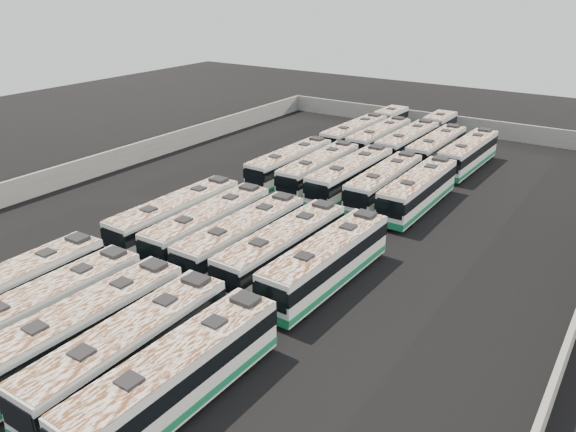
# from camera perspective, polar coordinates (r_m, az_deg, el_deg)

# --- Properties ---
(ground) EXTENTS (140.00, 140.00, 0.00)m
(ground) POSITION_cam_1_polar(r_m,az_deg,el_deg) (45.90, -0.34, -0.67)
(ground) COLOR black
(ground) RESTS_ON ground
(perimeter_wall) EXTENTS (45.20, 73.20, 2.20)m
(perimeter_wall) POSITION_cam_1_polar(r_m,az_deg,el_deg) (45.47, -0.34, 0.60)
(perimeter_wall) COLOR slate
(perimeter_wall) RESTS_ON ground
(bus_front_far_left) EXTENTS (2.71, 11.74, 3.30)m
(bus_front_far_left) POSITION_cam_1_polar(r_m,az_deg,el_deg) (36.55, -26.27, -6.88)
(bus_front_far_left) COLOR silver
(bus_front_far_left) RESTS_ON ground
(bus_front_left) EXTENTS (2.49, 11.63, 3.27)m
(bus_front_left) POSITION_cam_1_polar(r_m,az_deg,el_deg) (33.90, -23.33, -8.72)
(bus_front_left) COLOR silver
(bus_front_left) RESTS_ON ground
(bus_front_center) EXTENTS (2.67, 11.89, 3.34)m
(bus_front_center) POSITION_cam_1_polar(r_m,az_deg,el_deg) (31.51, -19.91, -10.62)
(bus_front_center) COLOR silver
(bus_front_center) RESTS_ON ground
(bus_front_right) EXTENTS (2.79, 12.02, 3.37)m
(bus_front_right) POSITION_cam_1_polar(r_m,az_deg,el_deg) (29.19, -15.76, -12.91)
(bus_front_right) COLOR silver
(bus_front_right) RESTS_ON ground
(bus_front_far_right) EXTENTS (2.74, 12.04, 3.38)m
(bus_front_far_right) POSITION_cam_1_polar(r_m,az_deg,el_deg) (27.07, -11.14, -15.62)
(bus_front_far_right) COLOR silver
(bus_front_far_right) RESTS_ON ground
(bus_midfront_far_left) EXTENTS (2.66, 11.98, 3.37)m
(bus_midfront_far_left) POSITION_cam_1_polar(r_m,az_deg,el_deg) (43.55, -11.28, -0.02)
(bus_midfront_far_left) COLOR silver
(bus_midfront_far_left) RESTS_ON ground
(bus_midfront_left) EXTENTS (2.77, 11.93, 3.35)m
(bus_midfront_left) POSITION_cam_1_polar(r_m,az_deg,el_deg) (41.45, -8.00, -1.02)
(bus_midfront_left) COLOR silver
(bus_midfront_left) RESTS_ON ground
(bus_midfront_center) EXTENTS (2.55, 11.90, 3.35)m
(bus_midfront_center) POSITION_cam_1_polar(r_m,az_deg,el_deg) (39.35, -4.63, -2.22)
(bus_midfront_center) COLOR silver
(bus_midfront_center) RESTS_ON ground
(bus_midfront_right) EXTENTS (2.82, 12.06, 3.38)m
(bus_midfront_right) POSITION_cam_1_polar(r_m,az_deg,el_deg) (37.68, -0.50, -3.31)
(bus_midfront_right) COLOR silver
(bus_midfront_right) RESTS_ON ground
(bus_midfront_far_right) EXTENTS (2.84, 12.12, 3.40)m
(bus_midfront_far_right) POSITION_cam_1_polar(r_m,az_deg,el_deg) (36.07, 3.96, -4.62)
(bus_midfront_far_right) COLOR silver
(bus_midfront_far_right) RESTS_ON ground
(bus_midback_far_left) EXTENTS (2.62, 11.63, 3.27)m
(bus_midback_far_left) POSITION_cam_1_polar(r_m,az_deg,el_deg) (55.10, 0.23, 5.30)
(bus_midback_far_left) COLOR silver
(bus_midback_far_left) RESTS_ON ground
(bus_midback_left) EXTENTS (2.78, 11.78, 3.30)m
(bus_midback_left) POSITION_cam_1_polar(r_m,az_deg,el_deg) (53.32, 3.19, 4.67)
(bus_midback_left) COLOR silver
(bus_midback_left) RESTS_ON ground
(bus_midback_center) EXTENTS (2.70, 12.17, 3.42)m
(bus_midback_center) POSITION_cam_1_polar(r_m,az_deg,el_deg) (51.70, 6.38, 4.03)
(bus_midback_center) COLOR silver
(bus_midback_center) RESTS_ON ground
(bus_midback_right) EXTENTS (2.63, 11.67, 3.28)m
(bus_midback_right) POSITION_cam_1_polar(r_m,az_deg,el_deg) (50.52, 9.77, 3.29)
(bus_midback_right) COLOR silver
(bus_midback_right) RESTS_ON ground
(bus_midback_far_right) EXTENTS (2.54, 11.95, 3.37)m
(bus_midback_far_right) POSITION_cam_1_polar(r_m,az_deg,el_deg) (49.26, 13.09, 2.55)
(bus_midback_far_right) COLOR silver
(bus_midback_far_right) RESTS_ON ground
(bus_back_far_left) EXTENTS (2.91, 18.11, 3.28)m
(bus_back_far_left) POSITION_cam_1_polar(r_m,az_deg,el_deg) (68.72, 8.03, 8.67)
(bus_back_far_left) COLOR silver
(bus_back_far_left) RESTS_ON ground
(bus_back_left) EXTENTS (2.54, 11.76, 3.31)m
(bus_back_left) POSITION_cam_1_polar(r_m,az_deg,el_deg) (64.55, 9.24, 7.68)
(bus_back_left) COLOR silver
(bus_back_left) RESTS_ON ground
(bus_back_center) EXTENTS (2.64, 18.51, 3.35)m
(bus_back_center) POSITION_cam_1_polar(r_m,az_deg,el_deg) (66.28, 13.13, 7.79)
(bus_back_center) COLOR silver
(bus_back_center) RESTS_ON ground
(bus_back_right) EXTENTS (2.53, 11.68, 3.29)m
(bus_back_right) POSITION_cam_1_polar(r_m,az_deg,el_deg) (62.28, 14.84, 6.63)
(bus_back_right) COLOR silver
(bus_back_right) RESTS_ON ground
(bus_back_far_right) EXTENTS (2.75, 11.81, 3.31)m
(bus_back_far_right) POSITION_cam_1_polar(r_m,az_deg,el_deg) (61.31, 17.83, 6.05)
(bus_back_far_right) COLOR silver
(bus_back_far_right) RESTS_ON ground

